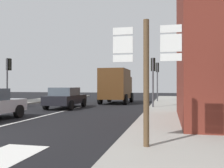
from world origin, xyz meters
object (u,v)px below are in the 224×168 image
route_sign_post (146,73)px  traffic_light_far_right (157,73)px  traffic_light_near_left (8,71)px  traffic_light_near_right (153,71)px  sedan_far (66,98)px  delivery_truck (116,85)px

route_sign_post → traffic_light_far_right: bearing=91.7°
traffic_light_far_right → traffic_light_near_left: bearing=-145.1°
traffic_light_far_right → traffic_light_near_right: 6.76m
traffic_light_near_right → traffic_light_far_right: bearing=90.0°
sedan_far → traffic_light_near_right: size_ratio=1.21×
delivery_truck → traffic_light_near_left: traffic_light_near_left is taller
sedan_far → traffic_light_near_right: bearing=8.7°
route_sign_post → traffic_light_far_right: (-0.53, 18.21, 0.89)m
delivery_truck → traffic_light_near_left: bearing=-143.1°
sedan_far → traffic_light_near_left: bearing=178.0°
route_sign_post → traffic_light_near_right: size_ratio=0.91×
traffic_light_near_left → traffic_light_far_right: 13.14m
delivery_truck → traffic_light_near_left: size_ratio=1.37×
traffic_light_far_right → route_sign_post: bearing=-88.3°
sedan_far → traffic_light_near_right: (6.06, 0.93, 1.84)m
traffic_light_near_left → traffic_light_far_right: size_ratio=0.97×
route_sign_post → traffic_light_near_left: size_ratio=0.87×
delivery_truck → traffic_light_far_right: traffic_light_far_right is taller
sedan_far → traffic_light_near_right: traffic_light_near_right is taller
delivery_truck → traffic_light_near_left: 9.07m
traffic_light_near_right → traffic_light_near_left: bearing=-175.9°
route_sign_post → traffic_light_far_right: size_ratio=0.85×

